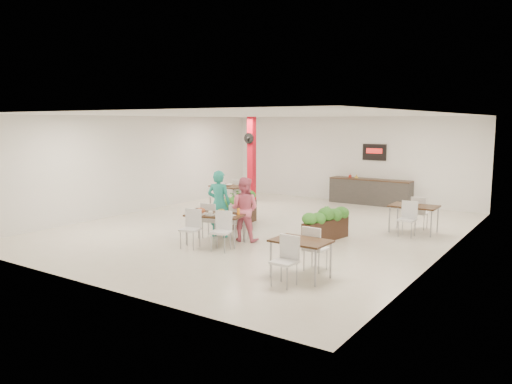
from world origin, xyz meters
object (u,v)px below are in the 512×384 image
service_counter (370,191)px  planter_left (237,208)px  diner_man (219,204)px  side_table_b (414,210)px  side_table_a (229,189)px  side_table_c (301,247)px  main_table (215,219)px  diner_woman (244,209)px  planter_right (326,222)px  red_column (251,158)px

service_counter → planter_left: service_counter is taller
diner_man → side_table_b: diner_man is taller
diner_man → side_table_a: diner_man is taller
service_counter → side_table_c: (2.10, -9.10, 0.12)m
planter_left → diner_man: bearing=-73.0°
main_table → side_table_c: 3.32m
service_counter → planter_left: (-1.79, -5.85, 0.03)m
diner_woman → service_counter: bearing=-108.6°
planter_left → planter_right: (2.95, -0.22, -0.04)m
service_counter → diner_man: service_counter is taller
main_table → service_counter: bearing=82.9°
side_table_a → side_table_c: size_ratio=1.02×
planter_right → side_table_b: size_ratio=1.05×
main_table → planter_right: size_ratio=1.10×
planter_right → side_table_c: bearing=-72.8°
red_column → side_table_a: bearing=-90.5°
planter_left → side_table_b: bearing=24.0°
service_counter → planter_right: bearing=-79.1°
red_column → main_table: size_ratio=1.71×
red_column → main_table: 6.80m
service_counter → red_column: bearing=-155.0°
service_counter → planter_left: size_ratio=1.48×
planter_left → side_table_c: planter_left is taller
red_column → side_table_b: (6.72, -1.97, -1.01)m
diner_woman → diner_man: bearing=-14.1°
side_table_b → side_table_c: (-0.62, -5.26, -0.02)m
red_column → planter_right: size_ratio=1.88×
red_column → side_table_a: 1.74m
red_column → side_table_c: 9.52m
side_table_a → side_table_b: same height
main_table → planter_left: 2.18m
planter_left → service_counter: bearing=73.0°
diner_woman → planter_left: (-1.22, 1.37, -0.29)m
side_table_b → side_table_c: 5.30m
main_table → diner_woman: diner_woman is taller
service_counter → main_table: service_counter is taller
main_table → planter_right: main_table is taller
planter_left → side_table_b: (4.51, 2.01, 0.11)m
diner_woman → planter_right: size_ratio=0.96×
diner_man → side_table_a: size_ratio=1.06×
planter_right → side_table_c: (0.94, -3.03, 0.14)m
side_table_a → planter_left: bearing=-41.8°
side_table_b → side_table_a: bearing=174.8°
diner_man → planter_right: size_ratio=1.04×
planter_right → side_table_b: (1.56, 2.23, 0.15)m
diner_man → side_table_a: (-2.64, 3.93, -0.25)m
red_column → service_counter: bearing=25.0°
side_table_c → main_table: bearing=159.7°
side_table_a → diner_man: bearing=-48.8°
planter_left → planter_right: bearing=-4.3°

